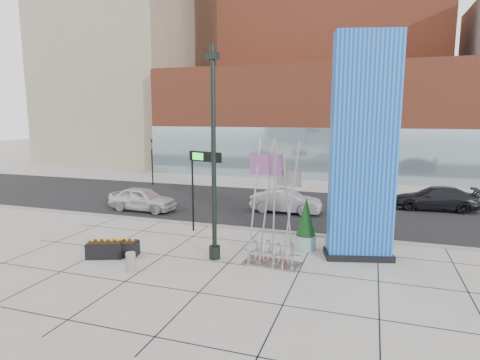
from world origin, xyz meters
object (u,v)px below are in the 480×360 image
(public_art_sculpture, at_px, (273,232))
(overhead_street_sign, at_px, (205,163))
(car_white_west, at_px, (143,199))
(concrete_bollard, at_px, (131,262))
(lamp_post, at_px, (214,175))
(car_silver_mid, at_px, (286,201))
(blue_pylon, at_px, (363,153))

(public_art_sculpture, relative_size, overhead_street_sign, 1.21)
(car_white_west, bearing_deg, concrete_bollard, -148.81)
(lamp_post, bearing_deg, car_silver_mid, 82.46)
(concrete_bollard, bearing_deg, car_white_west, 119.30)
(blue_pylon, xyz_separation_m, lamp_post, (-5.91, -2.09, -0.94))
(lamp_post, distance_m, car_silver_mid, 9.69)
(public_art_sculpture, relative_size, concrete_bollard, 6.96)
(car_white_west, bearing_deg, overhead_street_sign, -116.64)
(blue_pylon, distance_m, concrete_bollard, 10.53)
(lamp_post, height_order, car_white_west, lamp_post)
(overhead_street_sign, relative_size, car_silver_mid, 0.98)
(overhead_street_sign, bearing_deg, blue_pylon, 7.13)
(blue_pylon, height_order, concrete_bollard, blue_pylon)
(lamp_post, distance_m, public_art_sculpture, 3.42)
(concrete_bollard, bearing_deg, lamp_post, 41.40)
(blue_pylon, xyz_separation_m, overhead_street_sign, (-7.86, 1.53, -0.89))
(lamp_post, relative_size, concrete_bollard, 11.90)
(overhead_street_sign, bearing_deg, concrete_bollard, -78.52)
(concrete_bollard, bearing_deg, blue_pylon, 27.37)
(concrete_bollard, relative_size, overhead_street_sign, 0.17)
(car_silver_mid, bearing_deg, concrete_bollard, 162.28)
(blue_pylon, height_order, lamp_post, blue_pylon)
(public_art_sculpture, bearing_deg, concrete_bollard, -148.92)
(car_white_west, bearing_deg, car_silver_mid, -73.38)
(blue_pylon, relative_size, lamp_post, 1.06)
(overhead_street_sign, relative_size, car_white_west, 0.97)
(public_art_sculpture, distance_m, overhead_street_sign, 6.15)
(blue_pylon, xyz_separation_m, car_white_west, (-13.69, 4.70, -3.83))
(lamp_post, bearing_deg, car_white_west, 138.91)
(public_art_sculpture, relative_size, car_white_west, 1.17)
(concrete_bollard, height_order, car_silver_mid, car_silver_mid)
(blue_pylon, height_order, car_silver_mid, blue_pylon)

